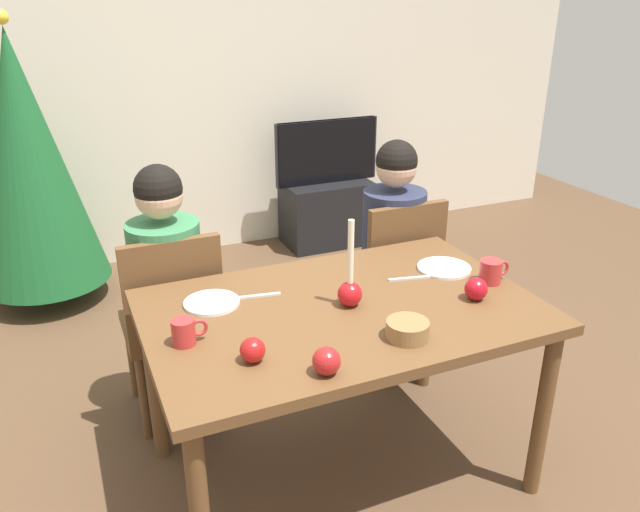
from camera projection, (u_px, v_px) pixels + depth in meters
The scene contains 21 objects.
ground_plane at pixel (340, 470), 2.54m from camera, with size 7.68×7.68×0.00m, color brown.
back_wall at pixel (178, 70), 4.22m from camera, with size 6.40×0.10×2.60m, color beige.
dining_table at pixel (342, 327), 2.28m from camera, with size 1.40×0.90×0.75m.
chair_left at pixel (173, 317), 2.67m from camera, with size 0.40×0.40×0.90m.
chair_right at pixel (394, 275), 3.06m from camera, with size 0.40×0.40×0.90m.
person_left_child at pixel (170, 302), 2.67m from camera, with size 0.30×0.30×1.17m.
person_right_child at pixel (392, 262), 3.07m from camera, with size 0.30×0.30×1.17m.
tv_stand at pixel (327, 213), 4.74m from camera, with size 0.64×0.40×0.48m, color black.
tv at pixel (327, 152), 4.56m from camera, with size 0.79×0.05×0.46m.
christmas_tree at pixel (28, 162), 3.61m from camera, with size 0.75×0.75×1.71m.
candle_centerpiece at pixel (350, 288), 2.23m from camera, with size 0.09×0.09×0.33m.
plate_left at pixel (212, 303), 2.26m from camera, with size 0.20×0.20×0.01m, color white.
plate_right at pixel (444, 268), 2.54m from camera, with size 0.22×0.22×0.01m, color white.
mug_left at pixel (185, 332), 2.00m from camera, with size 0.12×0.08×0.09m.
mug_right at pixel (491, 271), 2.42m from camera, with size 0.13×0.09×0.09m.
fork_left at pixel (256, 296), 2.32m from camera, with size 0.18×0.01×0.01m, color silver.
fork_right at pixel (411, 278), 2.46m from camera, with size 0.18×0.01×0.01m, color silver.
bowl_walnuts at pixel (407, 330), 2.04m from camera, with size 0.14×0.14×0.06m, color olive.
apple_near_candle at pixel (476, 289), 2.28m from camera, with size 0.08×0.08×0.08m, color #B1101C.
apple_by_left_plate at pixel (253, 350), 1.90m from camera, with size 0.08×0.08×0.08m, color #B01717.
apple_by_right_mug at pixel (326, 361), 1.84m from camera, with size 0.09×0.09×0.09m, color #AB1D1E.
Camera 1 is at (-0.87, -1.80, 1.80)m, focal length 35.15 mm.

